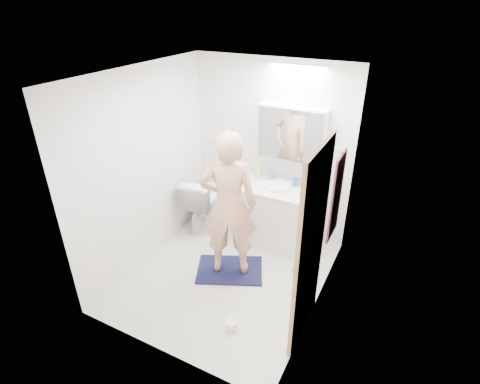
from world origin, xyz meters
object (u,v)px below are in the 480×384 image
Objects in this scene: vanity_cabinet at (275,216)px; toilet at (204,201)px; soap_bottle_a at (258,171)px; toothbrush_cup at (296,183)px; toilet_paper_roll at (231,325)px; medicine_cabinet at (291,134)px; person at (229,205)px; soap_bottle_b at (270,174)px.

vanity_cabinet is 1.12× the size of toilet.
vanity_cabinet is at bearing 179.33° from toilet.
vanity_cabinet is 1.07m from toilet.
soap_bottle_a is 2.08× the size of toothbrush_cup.
toilet is at bearing -167.78° from toothbrush_cup.
toilet is 7.29× the size of toilet_paper_roll.
toilet is at bearing -164.15° from medicine_cabinet.
medicine_cabinet reaches higher than vanity_cabinet.
person is 1.13m from toothbrush_cup.
soap_bottle_a is (-0.10, 1.03, -0.01)m from person.
soap_bottle_a is at bearing 155.76° from vanity_cabinet.
soap_bottle_b is at bearing -168.59° from toilet.
person is 8.17× the size of soap_bottle_a.
toothbrush_cup is (0.37, -0.02, -0.03)m from soap_bottle_b.
toilet is at bearing 129.36° from toilet_paper_roll.
person is at bearing -104.87° from vanity_cabinet.
soap_bottle_a reaches higher than toilet_paper_roll.
soap_bottle_b is (0.90, 0.30, 0.50)m from toilet.
person is 10.88× the size of soap_bottle_b.
medicine_cabinet is 8.37× the size of toothbrush_cup.
vanity_cabinet is 1.73m from toilet_paper_roll.
soap_bottle_a is 1.33× the size of soap_bottle_b.
medicine_cabinet is at bearing -130.52° from person.
soap_bottle_a is at bearing -178.93° from toothbrush_cup.
soap_bottle_b is at bearing 101.76° from toilet_paper_roll.
vanity_cabinet is 1.02× the size of medicine_cabinet.
toilet is 1.25m from person.
vanity_cabinet is at bearing -129.42° from person.
soap_bottle_a is 0.17m from soap_bottle_b.
medicine_cabinet is 1.26m from person.
soap_bottle_a is at bearing -108.96° from person.
soap_bottle_a is at bearing 106.72° from toilet_paper_roll.
medicine_cabinet reaches higher than person.
vanity_cabinet is 0.65m from soap_bottle_a.
person reaches higher than toothbrush_cup.
toilet_paper_roll is (0.22, -1.68, -0.34)m from vanity_cabinet.
vanity_cabinet is 0.54m from toothbrush_cup.
soap_bottle_b is at bearing 10.48° from soap_bottle_a.
soap_bottle_b is (0.06, 1.06, -0.04)m from person.
toilet is 0.94m from soap_bottle_a.
medicine_cabinet is at bearing 6.87° from soap_bottle_b.
vanity_cabinet is 8.18× the size of toilet_paper_roll.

